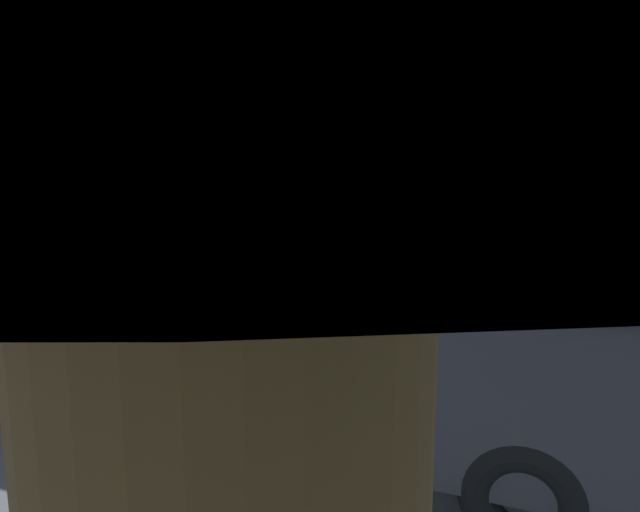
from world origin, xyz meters
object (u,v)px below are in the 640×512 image
object	(u,v)px
spectator_centre	(272,283)
stunt_motorcycle	(318,239)
spectator_far_left	(448,297)
spectator_right	(195,280)
tour_bus	(208,280)
spectator_far_right	(144,277)
parked_motorcycle_silver	(404,348)
spectator_left	(345,294)

from	to	relation	value
spectator_centre	stunt_motorcycle	size ratio (longest dim) A/B	0.88
spectator_far_left	spectator_right	xyz separation A→B (m)	(4.07, 0.19, -0.04)
tour_bus	spectator_far_left	xyz separation A→B (m)	(-2.28, -2.55, -0.56)
spectator_right	spectator_far_right	bearing A→B (deg)	1.17
parked_motorcycle_silver	stunt_motorcycle	size ratio (longest dim) A/B	1.03
tour_bus	spectator_right	distance (m)	3.02
spectator_left	stunt_motorcycle	size ratio (longest dim) A/B	0.87
spectator_left	stunt_motorcycle	bearing A→B (deg)	-64.49
spectator_centre	spectator_right	bearing A→B (deg)	12.02
stunt_motorcycle	spectator_left	bearing A→B (deg)	115.51
tour_bus	stunt_motorcycle	bearing A→B (deg)	-76.41
spectator_far_left	spectator_right	bearing A→B (deg)	2.63
tour_bus	spectator_far_left	bearing A→B (deg)	-131.79
stunt_motorcycle	spectator_right	bearing A→B (deg)	91.90
tour_bus	spectator_far_right	world-z (taller)	tour_bus
spectator_left	spectator_far_left	bearing A→B (deg)	-174.01
spectator_left	spectator_right	xyz separation A→B (m)	(2.59, 0.03, 0.02)
spectator_left	spectator_far_right	xyz separation A→B (m)	(3.60, 0.05, 0.00)
spectator_far_left	spectator_left	xyz separation A→B (m)	(1.49, 0.16, -0.06)
tour_bus	spectator_centre	xyz separation A→B (m)	(0.52, -2.63, -0.60)
spectator_right	parked_motorcycle_silver	xyz separation A→B (m)	(-3.60, 0.46, -0.57)
spectator_far_left	spectator_centre	size ratio (longest dim) A/B	1.03
spectator_far_left	spectator_far_right	size ratio (longest dim) A/B	1.04
spectator_centre	spectator_right	size ratio (longest dim) A/B	1.00
parked_motorcycle_silver	spectator_right	bearing A→B (deg)	-7.33
spectator_left	spectator_far_right	bearing A→B (deg)	0.82
spectator_far_left	spectator_right	size ratio (longest dim) A/B	1.03
spectator_far_left	parked_motorcycle_silver	world-z (taller)	spectator_far_left
stunt_motorcycle	spectator_far_left	bearing A→B (deg)	126.97
spectator_centre	spectator_right	distance (m)	1.30
spectator_far_right	parked_motorcycle_silver	bearing A→B (deg)	174.53
spectator_centre	parked_motorcycle_silver	xyz separation A→B (m)	(-2.33, 0.73, -0.56)
spectator_far_left	stunt_motorcycle	world-z (taller)	spectator_far_left
tour_bus	spectator_centre	bearing A→B (deg)	-78.78
spectator_far_left	stunt_motorcycle	bearing A→B (deg)	-53.03
spectator_far_left	spectator_centre	xyz separation A→B (m)	(2.80, -0.08, -0.04)
spectator_far_left	spectator_right	distance (m)	4.08
spectator_left	spectator_centre	distance (m)	1.34
spectator_centre	stunt_motorcycle	distance (m)	5.77
spectator_far_right	stunt_motorcycle	world-z (taller)	spectator_far_right
spectator_centre	parked_motorcycle_silver	distance (m)	2.51
spectator_left	parked_motorcycle_silver	distance (m)	1.26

